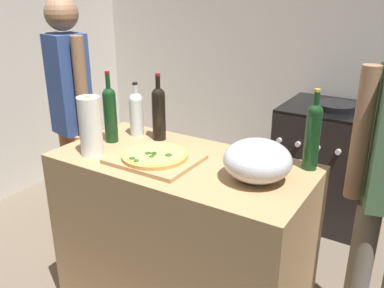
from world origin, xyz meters
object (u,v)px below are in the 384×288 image
(pizza, at_px, (155,155))
(paper_towel_roll, at_px, (90,126))
(mixing_bowl, at_px, (257,160))
(stove, at_px, (326,163))
(wine_bottle_amber, at_px, (313,134))
(wine_bottle_clear, at_px, (110,112))
(wine_bottle_dark, at_px, (159,111))
(person_in_stripes, at_px, (72,113))
(wine_bottle_green, at_px, (136,112))

(pizza, height_order, paper_towel_roll, paper_towel_roll)
(mixing_bowl, xyz_separation_m, stove, (-0.03, 1.44, -0.56))
(mixing_bowl, distance_m, wine_bottle_amber, 0.29)
(wine_bottle_amber, relative_size, wine_bottle_clear, 0.98)
(stove, bearing_deg, wine_bottle_dark, -116.21)
(pizza, xyz_separation_m, person_in_stripes, (-0.87, 0.29, -0.01))
(stove, bearing_deg, wine_bottle_green, -121.00)
(wine_bottle_amber, bearing_deg, person_in_stripes, -179.55)
(stove, height_order, person_in_stripes, person_in_stripes)
(pizza, bearing_deg, wine_bottle_clear, 165.12)
(person_in_stripes, bearing_deg, stove, 42.40)
(pizza, relative_size, wine_bottle_dark, 0.87)
(wine_bottle_clear, xyz_separation_m, wine_bottle_dark, (0.19, 0.16, -0.00))
(pizza, relative_size, wine_bottle_clear, 0.83)
(wine_bottle_green, height_order, person_in_stripes, person_in_stripes)
(wine_bottle_amber, height_order, person_in_stripes, person_in_stripes)
(paper_towel_roll, distance_m, wine_bottle_amber, 1.04)
(wine_bottle_dark, relative_size, stove, 0.39)
(mixing_bowl, relative_size, wine_bottle_amber, 0.79)
(paper_towel_roll, relative_size, wine_bottle_clear, 0.78)
(mixing_bowl, distance_m, wine_bottle_dark, 0.68)
(wine_bottle_clear, distance_m, wine_bottle_green, 0.16)
(pizza, bearing_deg, wine_bottle_dark, 122.04)
(wine_bottle_clear, xyz_separation_m, stove, (0.81, 1.41, -0.63))
(person_in_stripes, bearing_deg, paper_towel_roll, -34.64)
(wine_bottle_clear, distance_m, stove, 1.74)
(wine_bottle_clear, bearing_deg, person_in_stripes, 158.92)
(paper_towel_roll, distance_m, wine_bottle_clear, 0.19)
(wine_bottle_clear, xyz_separation_m, wine_bottle_green, (0.05, 0.15, -0.03))
(pizza, height_order, wine_bottle_dark, wine_bottle_dark)
(stove, relative_size, person_in_stripes, 0.56)
(mixing_bowl, relative_size, wine_bottle_green, 0.99)
(paper_towel_roll, relative_size, wine_bottle_dark, 0.82)
(pizza, xyz_separation_m, wine_bottle_green, (-0.30, 0.24, 0.10))
(wine_bottle_amber, bearing_deg, wine_bottle_dark, -176.45)
(mixing_bowl, distance_m, wine_bottle_clear, 0.85)
(wine_bottle_green, relative_size, stove, 0.32)
(wine_bottle_amber, height_order, wine_bottle_green, wine_bottle_amber)
(paper_towel_roll, bearing_deg, wine_bottle_green, 88.77)
(pizza, xyz_separation_m, wine_bottle_dark, (-0.16, 0.26, 0.13))
(wine_bottle_amber, height_order, stove, wine_bottle_amber)
(pizza, height_order, wine_bottle_clear, wine_bottle_clear)
(wine_bottle_clear, bearing_deg, stove, 60.13)
(pizza, distance_m, person_in_stripes, 0.92)
(mixing_bowl, xyz_separation_m, person_in_stripes, (-1.36, 0.22, -0.07))
(wine_bottle_amber, relative_size, wine_bottle_green, 1.24)
(wine_bottle_green, bearing_deg, wine_bottle_amber, 3.76)
(pizza, relative_size, wine_bottle_amber, 0.85)
(wine_bottle_amber, distance_m, wine_bottle_dark, 0.81)
(paper_towel_roll, height_order, person_in_stripes, person_in_stripes)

